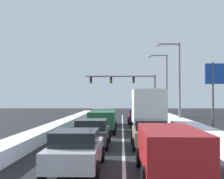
{
  "coord_description": "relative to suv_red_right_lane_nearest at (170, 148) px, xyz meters",
  "views": [
    {
      "loc": [
        -0.08,
        -4.53,
        2.73
      ],
      "look_at": [
        -0.96,
        24.35,
        3.46
      ],
      "focal_mm": 51.73,
      "sensor_mm": 36.0,
      "label": 1
    }
  ],
  "objects": [
    {
      "name": "traffic_light_gantry",
      "position": [
        -0.39,
        37.5,
        3.71
      ],
      "size": [
        10.6,
        0.47,
        6.2
      ],
      "color": "slate",
      "rests_on": "ground"
    },
    {
      "name": "street_lamp_right_mid",
      "position": [
        3.92,
        22.07,
        3.99
      ],
      "size": [
        2.66,
        0.36,
        8.4
      ],
      "color": "gray",
      "rests_on": "ground"
    },
    {
      "name": "box_truck_right_lane_third",
      "position": [
        0.38,
        14.8,
        0.88
      ],
      "size": [
        2.53,
        7.2,
        3.36
      ],
      "color": "navy",
      "rests_on": "ground"
    },
    {
      "name": "sedan_charcoal_center_lane_second",
      "position": [
        -3.33,
        7.02,
        -0.25
      ],
      "size": [
        2.0,
        4.5,
        1.51
      ],
      "color": "#38383D",
      "rests_on": "ground"
    },
    {
      "name": "suv_gray_center_lane_fourth",
      "position": [
        -3.45,
        20.81,
        0.0
      ],
      "size": [
        2.16,
        4.9,
        1.67
      ],
      "color": "slate",
      "rests_on": "ground"
    },
    {
      "name": "sedan_silver_center_lane_nearest",
      "position": [
        -3.39,
        1.02,
        -0.25
      ],
      "size": [
        2.0,
        4.5,
        1.51
      ],
      "color": "#B7BABF",
      "rests_on": "ground"
    },
    {
      "name": "lane_stripe_between_right_lane_and_center_lane",
      "position": [
        -1.57,
        15.45,
        -1.01
      ],
      "size": [
        0.14,
        48.54,
        0.01
      ],
      "primitive_type": "cube",
      "color": "silver",
      "rests_on": "ground"
    },
    {
      "name": "suv_red_right_lane_nearest",
      "position": [
        0.0,
        0.0,
        0.0
      ],
      "size": [
        2.16,
        4.9,
        1.67
      ],
      "color": "maroon",
      "rests_on": "ground"
    },
    {
      "name": "street_lamp_right_far",
      "position": [
        3.85,
        30.89,
        3.99
      ],
      "size": [
        2.66,
        0.36,
        8.38
      ],
      "color": "gray",
      "rests_on": "ground"
    },
    {
      "name": "suv_green_center_lane_third",
      "position": [
        -3.14,
        14.1,
        0.0
      ],
      "size": [
        2.16,
        4.9,
        1.67
      ],
      "color": "#1E5633",
      "rests_on": "ground"
    },
    {
      "name": "sedan_maroon_right_lane_fourth",
      "position": [
        -0.02,
        23.05,
        -0.25
      ],
      "size": [
        2.0,
        4.5,
        1.51
      ],
      "color": "maroon",
      "rests_on": "ground"
    },
    {
      "name": "ground_plane",
      "position": [
        -1.57,
        11.03,
        -1.02
      ],
      "size": [
        120.0,
        120.0,
        0.0
      ],
      "primitive_type": "plane",
      "color": "black"
    },
    {
      "name": "sedan_tan_right_lane_second",
      "position": [
        -0.1,
        6.95,
        -0.25
      ],
      "size": [
        2.0,
        4.5,
        1.51
      ],
      "color": "#937F60",
      "rests_on": "ground"
    },
    {
      "name": "snow_bank_left_shoulder",
      "position": [
        -6.87,
        15.45,
        -0.67
      ],
      "size": [
        1.34,
        48.54,
        0.69
      ],
      "primitive_type": "cube",
      "color": "white",
      "rests_on": "ground"
    },
    {
      "name": "snow_bank_right_shoulder",
      "position": [
        3.73,
        15.45,
        -0.69
      ],
      "size": [
        1.98,
        48.54,
        0.66
      ],
      "primitive_type": "cube",
      "color": "white",
      "rests_on": "ground"
    }
  ]
}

